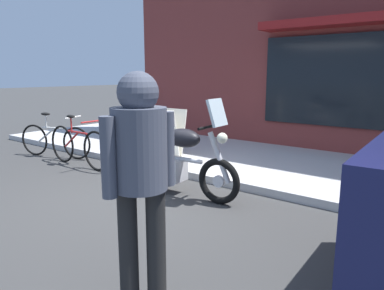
{
  "coord_description": "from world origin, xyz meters",
  "views": [
    {
      "loc": [
        3.54,
        -3.49,
        1.7
      ],
      "look_at": [
        0.43,
        0.53,
        0.7
      ],
      "focal_mm": 34.15,
      "sensor_mm": 36.0,
      "label": 1
    }
  ],
  "objects_px": {
    "touring_motorcycle": "(166,151)",
    "sandwich_board_sign": "(170,132)",
    "parked_bicycle": "(78,146)",
    "second_bicycle_by_cafe": "(55,140)",
    "pedestrian_walking": "(140,164)"
  },
  "relations": [
    {
      "from": "parked_bicycle",
      "to": "second_bicycle_by_cafe",
      "type": "xyz_separation_m",
      "value": [
        -1.02,
        0.15,
        -0.03
      ]
    },
    {
      "from": "parked_bicycle",
      "to": "sandwich_board_sign",
      "type": "xyz_separation_m",
      "value": [
        1.07,
        1.34,
        0.19
      ]
    },
    {
      "from": "parked_bicycle",
      "to": "second_bicycle_by_cafe",
      "type": "height_order",
      "value": "parked_bicycle"
    },
    {
      "from": "parked_bicycle",
      "to": "pedestrian_walking",
      "type": "relative_size",
      "value": 1.03
    },
    {
      "from": "touring_motorcycle",
      "to": "pedestrian_walking",
      "type": "relative_size",
      "value": 1.25
    },
    {
      "from": "touring_motorcycle",
      "to": "parked_bicycle",
      "type": "bearing_deg",
      "value": 177.73
    },
    {
      "from": "pedestrian_walking",
      "to": "sandwich_board_sign",
      "type": "bearing_deg",
      "value": 128.67
    },
    {
      "from": "pedestrian_walking",
      "to": "sandwich_board_sign",
      "type": "height_order",
      "value": "pedestrian_walking"
    },
    {
      "from": "touring_motorcycle",
      "to": "sandwich_board_sign",
      "type": "height_order",
      "value": "touring_motorcycle"
    },
    {
      "from": "sandwich_board_sign",
      "to": "second_bicycle_by_cafe",
      "type": "distance_m",
      "value": 2.41
    },
    {
      "from": "parked_bicycle",
      "to": "second_bicycle_by_cafe",
      "type": "distance_m",
      "value": 1.03
    },
    {
      "from": "sandwich_board_sign",
      "to": "touring_motorcycle",
      "type": "bearing_deg",
      "value": -50.28
    },
    {
      "from": "touring_motorcycle",
      "to": "sandwich_board_sign",
      "type": "relative_size",
      "value": 2.4
    },
    {
      "from": "pedestrian_walking",
      "to": "second_bicycle_by_cafe",
      "type": "height_order",
      "value": "pedestrian_walking"
    },
    {
      "from": "parked_bicycle",
      "to": "sandwich_board_sign",
      "type": "bearing_deg",
      "value": 51.36
    }
  ]
}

